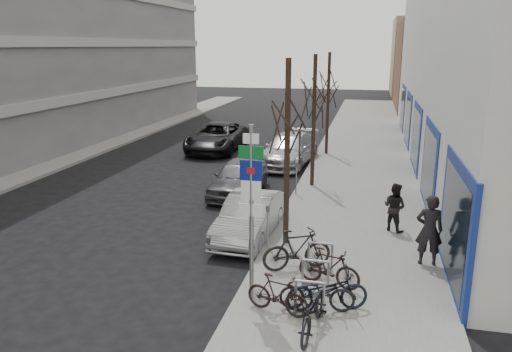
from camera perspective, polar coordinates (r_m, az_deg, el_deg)
The scene contains 25 objects.
ground at distance 12.70m, azimuth -11.36°, elevation -12.89°, with size 120.00×120.00×0.00m, color black.
sidewalk_east at distance 20.99m, azimuth 11.55°, elevation -1.50°, with size 5.00×70.00×0.15m, color slate.
sidewalk_west at distance 26.31m, azimuth -24.48°, elevation 0.73°, with size 3.00×70.00×0.15m, color slate.
brick_building_far at distance 50.88m, azimuth 22.71°, elevation 11.53°, with size 12.00×14.00×8.00m, color brown.
tan_building_far at distance 65.77m, azimuth 21.11°, elevation 12.58°, with size 13.00×12.00×9.00m, color #937A5B.
highway_sign_pole at distance 11.00m, azimuth -0.54°, elevation -3.11°, with size 0.55×0.10×4.20m.
bike_rack at distance 12.00m, azimuth 6.81°, elevation -10.88°, with size 0.66×2.26×0.83m.
tree_near at distance 13.98m, azimuth 3.66°, elevation 7.61°, with size 1.80×1.80×5.50m.
tree_mid at distance 20.39m, azimuth 6.71°, elevation 9.76°, with size 1.80×1.80×5.50m.
tree_far at distance 26.84m, azimuth 8.32°, elevation 10.87°, with size 1.80×1.80×5.50m.
meter_front at distance 14.33m, azimuth 1.33°, elevation -5.32°, with size 0.10×0.08×1.27m.
meter_mid at distance 19.51m, azimuth 4.62°, elevation 0.08°, with size 0.10×0.08×1.27m.
meter_back at distance 24.83m, azimuth 6.52°, elevation 3.20°, with size 0.10×0.08×1.27m.
bike_near_left at distance 10.45m, azimuth 6.63°, elevation -14.67°, with size 0.56×1.84×1.12m, color black.
bike_near_right at distance 11.12m, azimuth 2.49°, elevation -13.32°, with size 0.44×1.48×0.90m, color black.
bike_mid_curb at distance 11.27m, azimuth 8.15°, elevation -12.46°, with size 0.55×1.82×1.11m, color black.
bike_mid_inner at distance 13.07m, azimuth 4.72°, elevation -8.32°, with size 0.56×1.87×1.14m, color black.
bike_far_curb at distance 11.26m, azimuth 7.00°, elevation -12.73°, with size 0.50×1.66×1.01m, color black.
bike_far_inner at distance 12.36m, azimuth 8.35°, elevation -10.27°, with size 0.48×1.61×0.98m, color black.
parked_car_front at distance 15.53m, azimuth -0.72°, elevation -4.68°, with size 1.42×4.07×1.34m, color #A1A1A6.
parked_car_mid at distance 19.95m, azimuth -2.00°, elevation -0.17°, with size 1.68×4.17×1.42m, color #54545A.
parked_car_back at distance 25.11m, azimuth 3.79°, elevation 3.03°, with size 2.14×5.25×1.52m, color #B6B6BB.
lane_car at distance 28.48m, azimuth -4.46°, elevation 4.46°, with size 2.61×5.67×1.58m, color black.
pedestrian_near at distance 13.97m, azimuth 19.19°, elevation -5.84°, with size 0.70×0.46×1.93m, color black.
pedestrian_far at distance 16.23m, azimuth 15.55°, elevation -3.40°, with size 0.58×0.39×1.56m, color black.
Camera 1 is at (4.86, -10.19, 5.82)m, focal length 35.00 mm.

